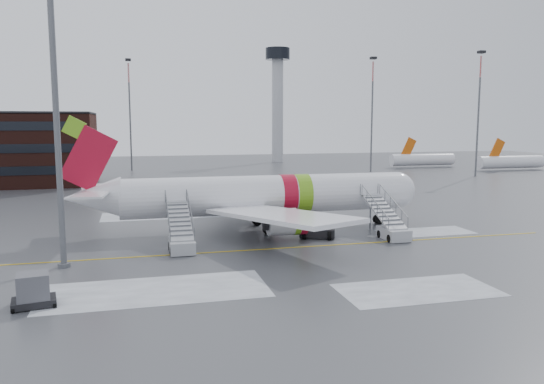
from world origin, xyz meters
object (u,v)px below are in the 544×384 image
object	(u,v)px
airliner	(258,196)
uld_container	(33,291)
airstair_fwd	(390,226)
airstair_aft	(181,237)
pushback_tug	(315,229)
light_mast_near	(54,72)

from	to	relation	value
airliner	uld_container	xyz separation A→B (m)	(-17.38, -18.23, -2.51)
airstair_fwd	airstair_aft	size ratio (longest dim) A/B	1.00
airliner	uld_container	distance (m)	25.31
airstair_fwd	uld_container	world-z (taller)	airstair_fwd
airstair_fwd	airstair_aft	xyz separation A→B (m)	(-19.00, 0.00, 0.00)
pushback_tug	uld_container	distance (m)	25.50
uld_container	airliner	bearing A→B (deg)	46.37
airliner	uld_container	size ratio (longest dim) A/B	13.29
light_mast_near	uld_container	bearing A→B (deg)	-94.01
airstair_fwd	light_mast_near	distance (m)	30.79
uld_container	airstair_aft	bearing A→B (deg)	51.34
airstair_fwd	uld_container	size ratio (longest dim) A/B	2.92
airliner	airstair_aft	xyz separation A→B (m)	(-8.02, -6.54, -2.35)
pushback_tug	light_mast_near	xyz separation A→B (m)	(-21.10, -4.92, 13.19)
airstair_aft	light_mast_near	size ratio (longest dim) A/B	0.28
airstair_aft	light_mast_near	bearing A→B (deg)	-159.87
airliner	airstair_aft	size ratio (longest dim) A/B	4.55
airliner	pushback_tug	bearing A→B (deg)	-48.18
airstair_aft	uld_container	xyz separation A→B (m)	(-9.35, -11.69, -0.15)
pushback_tug	uld_container	world-z (taller)	uld_container
airliner	pushback_tug	size ratio (longest dim) A/B	9.77
uld_container	light_mast_near	size ratio (longest dim) A/B	0.10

